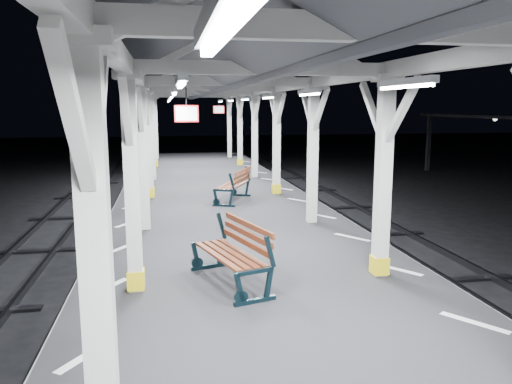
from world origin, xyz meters
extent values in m
cube|color=black|center=(0.00, 0.00, 0.50)|extent=(6.00, 50.00, 1.00)
cube|color=silver|center=(-2.45, 0.00, 1.00)|extent=(1.00, 48.00, 0.01)
cube|color=silver|center=(2.45, 0.00, 1.00)|extent=(1.00, 48.00, 0.01)
cube|color=beige|center=(-2.00, -2.00, 2.60)|extent=(0.22, 0.22, 3.20)
cube|color=beige|center=(-2.00, -2.00, 4.26)|extent=(0.40, 0.40, 0.12)
cube|color=beige|center=(-2.00, -1.45, 3.75)|extent=(0.10, 0.99, 0.99)
cube|color=beige|center=(-2.00, -2.55, 3.75)|extent=(0.10, 0.99, 0.99)
cube|color=beige|center=(-2.00, 2.00, 2.60)|extent=(0.22, 0.22, 3.20)
cube|color=beige|center=(-2.00, 2.00, 4.26)|extent=(0.40, 0.40, 0.12)
cube|color=yellow|center=(-2.00, 2.00, 1.18)|extent=(0.26, 0.26, 0.30)
cube|color=beige|center=(-2.00, 2.55, 3.75)|extent=(0.10, 0.99, 0.99)
cube|color=beige|center=(-2.00, 1.45, 3.75)|extent=(0.10, 0.99, 0.99)
cube|color=beige|center=(-2.00, 6.00, 2.60)|extent=(0.22, 0.22, 3.20)
cube|color=beige|center=(-2.00, 6.00, 4.26)|extent=(0.40, 0.40, 0.12)
cube|color=beige|center=(-2.00, 6.55, 3.75)|extent=(0.10, 0.99, 0.99)
cube|color=beige|center=(-2.00, 5.45, 3.75)|extent=(0.10, 0.99, 0.99)
cube|color=beige|center=(-2.00, 10.00, 2.60)|extent=(0.22, 0.22, 3.20)
cube|color=beige|center=(-2.00, 10.00, 4.26)|extent=(0.40, 0.40, 0.12)
cube|color=yellow|center=(-2.00, 10.00, 1.18)|extent=(0.26, 0.26, 0.30)
cube|color=beige|center=(-2.00, 10.55, 3.75)|extent=(0.10, 0.99, 0.99)
cube|color=beige|center=(-2.00, 9.45, 3.75)|extent=(0.10, 0.99, 0.99)
cube|color=beige|center=(-2.00, 14.00, 2.60)|extent=(0.22, 0.22, 3.20)
cube|color=beige|center=(-2.00, 14.00, 4.26)|extent=(0.40, 0.40, 0.12)
cube|color=beige|center=(-2.00, 14.55, 3.75)|extent=(0.10, 0.99, 0.99)
cube|color=beige|center=(-2.00, 13.45, 3.75)|extent=(0.10, 0.99, 0.99)
cube|color=beige|center=(-2.00, 18.00, 2.60)|extent=(0.22, 0.22, 3.20)
cube|color=beige|center=(-2.00, 18.00, 4.26)|extent=(0.40, 0.40, 0.12)
cube|color=yellow|center=(-2.00, 18.00, 1.18)|extent=(0.26, 0.26, 0.30)
cube|color=beige|center=(-2.00, 18.55, 3.75)|extent=(0.10, 0.99, 0.99)
cube|color=beige|center=(-2.00, 17.45, 3.75)|extent=(0.10, 0.99, 0.99)
cube|color=beige|center=(-2.00, 22.00, 2.60)|extent=(0.22, 0.22, 3.20)
cube|color=beige|center=(-2.00, 22.00, 4.26)|extent=(0.40, 0.40, 0.12)
cube|color=beige|center=(-2.00, 22.55, 3.75)|extent=(0.10, 0.99, 0.99)
cube|color=beige|center=(-2.00, 21.45, 3.75)|extent=(0.10, 0.99, 0.99)
cube|color=beige|center=(2.00, 2.00, 2.60)|extent=(0.22, 0.22, 3.20)
cube|color=beige|center=(2.00, 2.00, 4.26)|extent=(0.40, 0.40, 0.12)
cube|color=yellow|center=(2.00, 2.00, 1.18)|extent=(0.26, 0.26, 0.30)
cube|color=beige|center=(2.00, 2.55, 3.75)|extent=(0.10, 0.99, 0.99)
cube|color=beige|center=(2.00, 1.45, 3.75)|extent=(0.10, 0.99, 0.99)
cube|color=beige|center=(2.00, 6.00, 2.60)|extent=(0.22, 0.22, 3.20)
cube|color=beige|center=(2.00, 6.00, 4.26)|extent=(0.40, 0.40, 0.12)
cube|color=beige|center=(2.00, 6.55, 3.75)|extent=(0.10, 0.99, 0.99)
cube|color=beige|center=(2.00, 5.45, 3.75)|extent=(0.10, 0.99, 0.99)
cube|color=beige|center=(2.00, 10.00, 2.60)|extent=(0.22, 0.22, 3.20)
cube|color=beige|center=(2.00, 10.00, 4.26)|extent=(0.40, 0.40, 0.12)
cube|color=yellow|center=(2.00, 10.00, 1.18)|extent=(0.26, 0.26, 0.30)
cube|color=beige|center=(2.00, 10.55, 3.75)|extent=(0.10, 0.99, 0.99)
cube|color=beige|center=(2.00, 9.45, 3.75)|extent=(0.10, 0.99, 0.99)
cube|color=beige|center=(2.00, 14.00, 2.60)|extent=(0.22, 0.22, 3.20)
cube|color=beige|center=(2.00, 14.00, 4.26)|extent=(0.40, 0.40, 0.12)
cube|color=beige|center=(2.00, 14.55, 3.75)|extent=(0.10, 0.99, 0.99)
cube|color=beige|center=(2.00, 13.45, 3.75)|extent=(0.10, 0.99, 0.99)
cube|color=beige|center=(2.00, 18.00, 2.60)|extent=(0.22, 0.22, 3.20)
cube|color=beige|center=(2.00, 18.00, 4.26)|extent=(0.40, 0.40, 0.12)
cube|color=yellow|center=(2.00, 18.00, 1.18)|extent=(0.26, 0.26, 0.30)
cube|color=beige|center=(2.00, 18.55, 3.75)|extent=(0.10, 0.99, 0.99)
cube|color=beige|center=(2.00, 17.45, 3.75)|extent=(0.10, 0.99, 0.99)
cube|color=beige|center=(2.00, 22.00, 2.60)|extent=(0.22, 0.22, 3.20)
cube|color=beige|center=(2.00, 22.00, 4.26)|extent=(0.40, 0.40, 0.12)
cube|color=beige|center=(2.00, 22.55, 3.75)|extent=(0.10, 0.99, 0.99)
cube|color=beige|center=(2.00, 21.45, 3.75)|extent=(0.10, 0.99, 0.99)
cube|color=beige|center=(-2.00, 0.00, 4.38)|extent=(0.18, 48.00, 0.24)
cube|color=beige|center=(2.00, 0.00, 4.38)|extent=(0.18, 48.00, 0.24)
cube|color=beige|center=(0.00, -2.00, 4.38)|extent=(4.20, 0.14, 0.20)
cube|color=beige|center=(0.00, 2.00, 4.38)|extent=(4.20, 0.14, 0.20)
cube|color=beige|center=(0.00, 6.00, 4.38)|extent=(4.20, 0.14, 0.20)
cube|color=beige|center=(0.00, 10.00, 4.38)|extent=(4.20, 0.14, 0.20)
cube|color=beige|center=(0.00, 14.00, 4.38)|extent=(4.20, 0.14, 0.20)
cube|color=beige|center=(0.00, 18.00, 4.38)|extent=(4.20, 0.14, 0.20)
cube|color=beige|center=(0.00, 22.00, 4.38)|extent=(4.20, 0.14, 0.20)
cube|color=#46484D|center=(-1.30, 0.00, 4.92)|extent=(2.80, 49.00, 1.45)
cube|color=#46484D|center=(1.30, 0.00, 4.92)|extent=(2.80, 49.00, 1.45)
cube|color=silver|center=(-1.30, -4.00, 4.10)|extent=(0.10, 1.35, 0.08)
cube|color=white|center=(-1.30, -4.00, 4.05)|extent=(0.05, 1.25, 0.05)
cube|color=silver|center=(-1.30, 0.00, 4.10)|extent=(0.10, 1.35, 0.08)
cube|color=white|center=(-1.30, 0.00, 4.05)|extent=(0.05, 1.25, 0.05)
cube|color=silver|center=(-1.30, 4.00, 4.10)|extent=(0.10, 1.35, 0.08)
cube|color=white|center=(-1.30, 4.00, 4.05)|extent=(0.05, 1.25, 0.05)
cube|color=silver|center=(-1.30, 8.00, 4.10)|extent=(0.10, 1.35, 0.08)
cube|color=white|center=(-1.30, 8.00, 4.05)|extent=(0.05, 1.25, 0.05)
cube|color=silver|center=(-1.30, 12.00, 4.10)|extent=(0.10, 1.35, 0.08)
cube|color=white|center=(-1.30, 12.00, 4.05)|extent=(0.05, 1.25, 0.05)
cube|color=silver|center=(-1.30, 16.00, 4.10)|extent=(0.10, 1.35, 0.08)
cube|color=white|center=(-1.30, 16.00, 4.05)|extent=(0.05, 1.25, 0.05)
cube|color=silver|center=(-1.30, 20.00, 4.10)|extent=(0.10, 1.35, 0.08)
cube|color=white|center=(-1.30, 20.00, 4.05)|extent=(0.05, 1.25, 0.05)
cube|color=silver|center=(1.30, 0.00, 4.10)|extent=(0.10, 1.35, 0.08)
cube|color=white|center=(1.30, 0.00, 4.05)|extent=(0.05, 1.25, 0.05)
cube|color=silver|center=(1.30, 4.00, 4.10)|extent=(0.10, 1.35, 0.08)
cube|color=white|center=(1.30, 4.00, 4.05)|extent=(0.05, 1.25, 0.05)
cube|color=silver|center=(1.30, 8.00, 4.10)|extent=(0.10, 1.35, 0.08)
cube|color=white|center=(1.30, 8.00, 4.05)|extent=(0.05, 1.25, 0.05)
cube|color=silver|center=(1.30, 12.00, 4.10)|extent=(0.10, 1.35, 0.08)
cube|color=white|center=(1.30, 12.00, 4.05)|extent=(0.05, 1.25, 0.05)
cube|color=silver|center=(1.30, 16.00, 4.10)|extent=(0.10, 1.35, 0.08)
cube|color=white|center=(1.30, 16.00, 4.05)|extent=(0.05, 1.25, 0.05)
cube|color=silver|center=(1.30, 20.00, 4.10)|extent=(0.10, 1.35, 0.08)
cube|color=white|center=(1.30, 20.00, 4.05)|extent=(0.05, 1.25, 0.05)
cylinder|color=black|center=(-1.04, 5.02, 4.02)|extent=(0.02, 0.02, 0.36)
cube|color=red|center=(-1.04, 5.02, 3.67)|extent=(0.50, 0.03, 0.35)
cube|color=white|center=(-1.04, 5.02, 3.67)|extent=(0.44, 0.04, 0.29)
cylinder|color=black|center=(0.95, 17.54, 4.02)|extent=(0.02, 0.02, 0.36)
cube|color=red|center=(0.95, 17.54, 3.67)|extent=(0.50, 0.03, 0.35)
cube|color=white|center=(0.95, 17.54, 3.67)|extent=(0.44, 0.05, 0.29)
cube|color=black|center=(14.00, 22.00, 1.65)|extent=(0.20, 0.20, 3.30)
sphere|color=silver|center=(14.00, 16.00, 3.22)|extent=(0.20, 0.20, 0.20)
sphere|color=silver|center=(14.00, 22.00, 3.22)|extent=(0.20, 0.20, 0.20)
cube|color=black|center=(-0.28, 1.17, 1.03)|extent=(0.66, 0.26, 0.07)
cube|color=black|center=(-0.51, 1.10, 1.25)|extent=(0.18, 0.10, 0.51)
cube|color=black|center=(-0.07, 1.24, 1.25)|extent=(0.16, 0.10, 0.51)
cube|color=black|center=(-0.05, 1.24, 1.74)|extent=(0.19, 0.11, 0.49)
cube|color=black|center=(-0.80, 2.87, 1.03)|extent=(0.66, 0.26, 0.07)
cube|color=black|center=(-1.03, 2.80, 1.25)|extent=(0.18, 0.10, 0.51)
cube|color=black|center=(-0.58, 2.93, 1.25)|extent=(0.16, 0.10, 0.51)
cube|color=black|center=(-0.56, 2.94, 1.74)|extent=(0.19, 0.11, 0.49)
cube|color=#612C17|center=(-0.75, 1.96, 1.50)|extent=(0.59, 1.64, 0.04)
cube|color=#612C17|center=(-0.61, 2.00, 1.50)|extent=(0.59, 1.64, 0.04)
cube|color=#612C17|center=(-0.47, 2.04, 1.50)|extent=(0.59, 1.64, 0.04)
cube|color=#612C17|center=(-0.34, 2.08, 1.50)|extent=(0.59, 1.64, 0.04)
cube|color=#612C17|center=(-0.26, 2.11, 1.65)|extent=(0.54, 1.63, 0.10)
cube|color=#612C17|center=(-0.24, 2.11, 1.80)|extent=(0.54, 1.63, 0.10)
cube|color=#612C17|center=(-0.22, 2.12, 1.94)|extent=(0.54, 1.63, 0.10)
cube|color=black|center=(0.09, 8.26, 1.03)|extent=(0.62, 0.33, 0.07)
cube|color=black|center=(-0.13, 8.35, 1.25)|extent=(0.18, 0.12, 0.50)
cube|color=black|center=(0.29, 8.17, 1.25)|extent=(0.16, 0.11, 0.51)
cube|color=black|center=(0.31, 8.16, 1.73)|extent=(0.18, 0.12, 0.48)
cube|color=black|center=(0.80, 9.85, 1.03)|extent=(0.62, 0.33, 0.07)
cube|color=black|center=(0.58, 9.95, 1.25)|extent=(0.18, 0.12, 0.50)
cube|color=black|center=(1.00, 9.76, 1.25)|extent=(0.16, 0.11, 0.51)
cube|color=black|center=(1.02, 9.75, 1.73)|extent=(0.18, 0.12, 0.48)
cube|color=#612C17|center=(0.25, 9.14, 1.49)|extent=(0.77, 1.55, 0.04)
cube|color=#612C17|center=(0.38, 9.08, 1.49)|extent=(0.77, 1.55, 0.04)
cube|color=#612C17|center=(0.51, 9.02, 1.49)|extent=(0.77, 1.55, 0.04)
cube|color=#612C17|center=(0.63, 8.97, 1.49)|extent=(0.77, 1.55, 0.04)
cube|color=#612C17|center=(0.70, 8.94, 1.64)|extent=(0.73, 1.53, 0.10)
cube|color=#612C17|center=(0.72, 8.93, 1.78)|extent=(0.73, 1.53, 0.10)
cube|color=#612C17|center=(0.74, 8.92, 1.93)|extent=(0.73, 1.53, 0.10)
camera|label=1|loc=(-1.48, -5.57, 3.82)|focal=35.00mm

